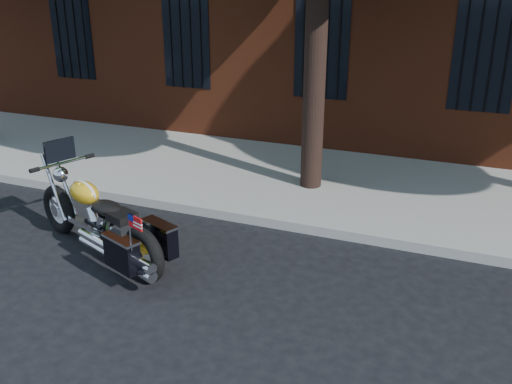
% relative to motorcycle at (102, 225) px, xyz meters
% --- Properties ---
extents(ground, '(120.00, 120.00, 0.00)m').
position_rel_motorcycle_xyz_m(ground, '(1.37, 0.43, -0.50)').
color(ground, black).
rests_on(ground, ground).
extents(curb, '(40.00, 0.16, 0.15)m').
position_rel_motorcycle_xyz_m(curb, '(1.37, 1.81, -0.43)').
color(curb, gray).
rests_on(curb, ground).
extents(sidewalk, '(40.00, 3.60, 0.15)m').
position_rel_motorcycle_xyz_m(sidewalk, '(1.37, 3.69, -0.43)').
color(sidewalk, gray).
rests_on(sidewalk, ground).
extents(motorcycle, '(2.67, 1.55, 1.48)m').
position_rel_motorcycle_xyz_m(motorcycle, '(0.00, 0.00, 0.00)').
color(motorcycle, black).
rests_on(motorcycle, ground).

